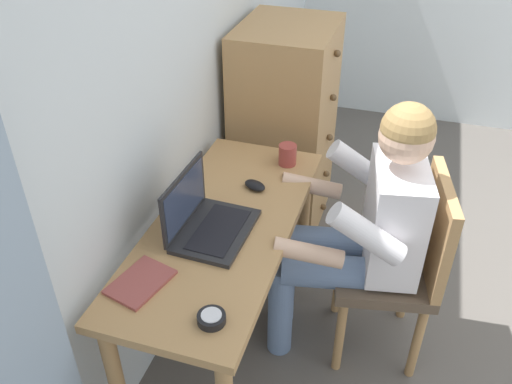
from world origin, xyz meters
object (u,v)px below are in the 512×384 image
at_px(desk_clock, 212,318).
at_px(laptop, 205,220).
at_px(desk, 224,247).
at_px(notebook_pad, 140,282).
at_px(dresser, 285,131).
at_px(person_seated, 362,223).
at_px(chair, 401,261).
at_px(computer_mouse, 255,185).
at_px(coffee_mug, 288,154).

bearing_deg(desk_clock, laptop, 24.12).
distance_m(desk, desk_clock, 0.51).
bearing_deg(notebook_pad, dresser, 9.57).
bearing_deg(laptop, dresser, -0.83).
height_order(person_seated, notebook_pad, person_seated).
relative_size(chair, computer_mouse, 8.91).
bearing_deg(desk_clock, notebook_pad, 73.83).
bearing_deg(dresser, laptop, 179.17).
bearing_deg(computer_mouse, coffee_mug, 4.34).
bearing_deg(laptop, coffee_mug, -17.11).
distance_m(desk, coffee_mug, 0.54).
height_order(computer_mouse, coffee_mug, coffee_mug).
xyz_separation_m(desk, notebook_pad, (-0.39, 0.15, 0.13)).
bearing_deg(dresser, notebook_pad, 175.20).
bearing_deg(dresser, computer_mouse, -174.47).
distance_m(notebook_pad, coffee_mug, 0.93).
bearing_deg(computer_mouse, chair, -67.63).
height_order(laptop, computer_mouse, laptop).
relative_size(dresser, chair, 1.32).
relative_size(person_seated, coffee_mug, 10.07).
bearing_deg(laptop, computer_mouse, -15.94).
distance_m(laptop, computer_mouse, 0.34).
bearing_deg(notebook_pad, coffee_mug, -2.97).
xyz_separation_m(chair, notebook_pad, (-0.64, 0.84, 0.23)).
bearing_deg(notebook_pad, chair, -38.13).
relative_size(desk, notebook_pad, 5.87).
bearing_deg(desk, coffee_mug, -14.11).
distance_m(chair, computer_mouse, 0.68).
height_order(computer_mouse, desk_clock, computer_mouse).
distance_m(dresser, desk_clock, 1.53).
xyz_separation_m(laptop, notebook_pad, (-0.33, 0.10, -0.05)).
bearing_deg(laptop, notebook_pad, 162.30).
relative_size(desk, desk_clock, 13.69).
xyz_separation_m(desk_clock, notebook_pad, (0.08, 0.29, -0.01)).
distance_m(laptop, desk_clock, 0.45).
bearing_deg(chair, desk_clock, 142.92).
height_order(dresser, chair, dresser).
height_order(dresser, laptop, dresser).
distance_m(chair, coffee_mug, 0.67).
height_order(desk, person_seated, person_seated).
height_order(dresser, person_seated, person_seated).
xyz_separation_m(dresser, notebook_pad, (-1.43, 0.12, 0.15)).
distance_m(dresser, computer_mouse, 0.80).
bearing_deg(person_seated, notebook_pad, 132.95).
relative_size(desk, computer_mouse, 12.32).
bearing_deg(computer_mouse, desk, -166.78).
xyz_separation_m(person_seated, computer_mouse, (0.04, 0.46, 0.06)).
xyz_separation_m(chair, desk_clock, (-0.72, 0.55, 0.24)).
height_order(chair, notebook_pad, chair).
bearing_deg(computer_mouse, notebook_pad, -173.80).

